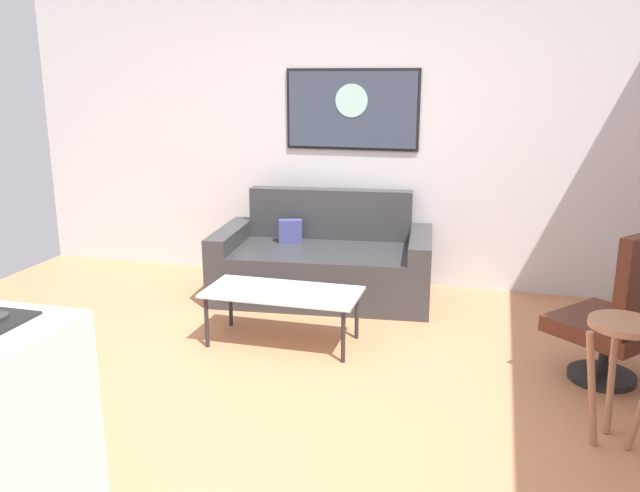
% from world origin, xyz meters
% --- Properties ---
extents(ground, '(6.40, 6.40, 0.04)m').
position_xyz_m(ground, '(0.00, 0.00, -0.02)').
color(ground, '#BD7A51').
extents(back_wall, '(6.40, 0.05, 2.80)m').
position_xyz_m(back_wall, '(0.00, 2.42, 1.40)').
color(back_wall, silver).
rests_on(back_wall, ground).
extents(couch, '(1.89, 1.12, 0.87)m').
position_xyz_m(couch, '(-0.16, 1.87, 0.28)').
color(couch, '#303032').
rests_on(couch, ground).
extents(coffee_table, '(1.09, 0.51, 0.39)m').
position_xyz_m(coffee_table, '(-0.17, 0.78, 0.36)').
color(coffee_table, silver).
rests_on(coffee_table, ground).
extents(armchair, '(0.81, 0.81, 0.99)m').
position_xyz_m(armchair, '(2.01, 0.70, 0.46)').
color(armchair, black).
rests_on(armchair, ground).
extents(bar_stool, '(0.38, 0.38, 0.67)m').
position_xyz_m(bar_stool, '(1.88, -0.02, 0.53)').
color(bar_stool, '#A56E4F').
rests_on(bar_stool, ground).
extents(wall_painting, '(1.20, 0.03, 0.71)m').
position_xyz_m(wall_painting, '(-0.04, 2.38, 1.56)').
color(wall_painting, black).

